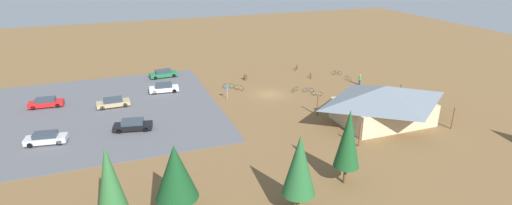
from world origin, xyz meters
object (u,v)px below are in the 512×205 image
(bicycle_green_lone_east, at_px, (295,90))
(car_green_front_row, at_px, (163,74))
(pine_east, at_px, (299,165))
(bicycle_black_trailside, at_px, (337,73))
(pine_center, at_px, (176,172))
(bicycle_teal_back_row, at_px, (228,86))
(lot_sign, at_px, (227,90))
(trash_bin, at_px, (245,78))
(pine_mideast, at_px, (110,181))
(car_tan_second_row, at_px, (113,102))
(bike_pavilion, at_px, (384,102))
(bicycle_silver_yard_front, at_px, (317,94))
(bicycle_blue_yard_right, at_px, (308,90))
(car_black_near_entry, at_px, (133,125))
(bicycle_yellow_edge_south, at_px, (239,88))
(visitor_by_pavilion, at_px, (360,79))
(car_silver_by_curb, at_px, (46,138))
(pine_west, at_px, (348,139))
(bicycle_purple_yard_left, at_px, (296,68))
(bicycle_red_yard_center, at_px, (310,76))
(bicycle_white_near_porch, at_px, (348,79))
(car_white_aisle_side, at_px, (164,88))
(car_red_mid_lot, at_px, (46,103))

(bicycle_green_lone_east, distance_m, car_green_front_row, 23.96)
(pine_east, bearing_deg, bicycle_black_trailside, -125.84)
(pine_center, height_order, bicycle_teal_back_row, pine_center)
(lot_sign, bearing_deg, trash_bin, -125.14)
(pine_mideast, xyz_separation_m, bicycle_green_lone_east, (-28.19, -26.05, -4.52))
(bicycle_green_lone_east, relative_size, car_tan_second_row, 0.31)
(bike_pavilion, relative_size, pine_mideast, 1.80)
(bicycle_silver_yard_front, bearing_deg, trash_bin, -56.12)
(bicycle_green_lone_east, bearing_deg, bicycle_blue_yard_right, 150.55)
(bike_pavilion, distance_m, pine_east, 23.34)
(bicycle_blue_yard_right, distance_m, car_black_near_entry, 27.73)
(bicycle_yellow_edge_south, bearing_deg, bicycle_silver_yard_front, 147.24)
(bicycle_green_lone_east, bearing_deg, visitor_by_pavilion, 176.95)
(bicycle_silver_yard_front, bearing_deg, car_green_front_row, -40.72)
(car_silver_by_curb, bearing_deg, lot_sign, -163.69)
(pine_west, distance_m, bicycle_purple_yard_left, 39.38)
(bicycle_red_yard_center, distance_m, car_tan_second_row, 33.27)
(bike_pavilion, distance_m, bicycle_red_yard_center, 20.60)
(trash_bin, xyz_separation_m, bicycle_red_yard_center, (-11.13, 2.99, -0.08))
(car_green_front_row, bearing_deg, car_tan_second_row, 53.46)
(pine_center, height_order, bicycle_blue_yard_right, pine_center)
(trash_bin, relative_size, pine_east, 0.12)
(pine_east, distance_m, pine_west, 6.73)
(bicycle_white_near_porch, bearing_deg, pine_mideast, 35.43)
(bicycle_silver_yard_front, distance_m, car_white_aisle_side, 24.17)
(bike_pavilion, distance_m, bicycle_teal_back_row, 25.27)
(bicycle_black_trailside, bearing_deg, bicycle_silver_yard_front, 44.46)
(bicycle_blue_yard_right, xyz_separation_m, car_green_front_row, (20.40, -16.11, 0.35))
(bicycle_red_yard_center, relative_size, car_white_aisle_side, 0.36)
(pine_east, bearing_deg, bicycle_blue_yard_right, -119.16)
(pine_west, xyz_separation_m, bicycle_purple_yard_left, (-12.82, -36.99, -4.34))
(pine_mideast, distance_m, car_tan_second_row, 29.49)
(car_tan_second_row, bearing_deg, car_black_near_entry, 102.26)
(bicycle_yellow_edge_south, distance_m, car_white_aisle_side, 11.94)
(pine_east, relative_size, bicycle_purple_yard_left, 5.06)
(bicycle_blue_yard_right, bearing_deg, car_black_near_entry, 10.79)
(trash_bin, bearing_deg, visitor_by_pavilion, 151.57)
(pine_mideast, xyz_separation_m, bicycle_black_trailside, (-39.34, -31.77, -4.50))
(pine_west, height_order, car_red_mid_lot, pine_west)
(bicycle_silver_yard_front, bearing_deg, lot_sign, -14.19)
(lot_sign, height_order, pine_mideast, pine_mideast)
(bike_pavilion, height_order, visitor_by_pavilion, bike_pavilion)
(visitor_by_pavilion, bearing_deg, car_tan_second_row, -5.48)
(car_tan_second_row, bearing_deg, pine_center, 98.50)
(car_tan_second_row, bearing_deg, trash_bin, -166.02)
(pine_west, bearing_deg, car_red_mid_lot, -47.74)
(pine_west, xyz_separation_m, bicycle_teal_back_row, (2.34, -31.24, -4.35))
(bicycle_black_trailside, height_order, bicycle_teal_back_row, bicycle_black_trailside)
(car_white_aisle_side, bearing_deg, bicycle_silver_yard_front, 155.60)
(bike_pavilion, xyz_separation_m, trash_bin, (10.90, -23.45, -2.35))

